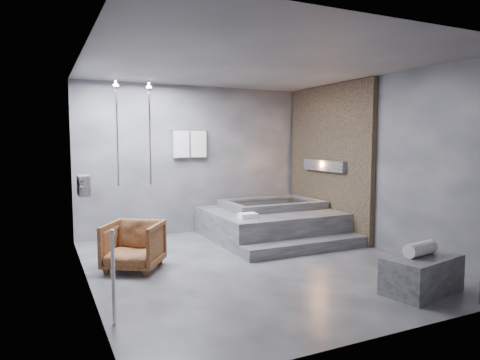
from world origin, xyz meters
TOP-DOWN VIEW (x-y plane):
  - room at (0.40, 0.24)m, footprint 5.00×5.04m
  - tub_deck at (1.05, 1.45)m, footprint 2.20×2.00m
  - tub_step at (1.05, 0.27)m, footprint 2.20×0.36m
  - concrete_bench at (1.23, -1.83)m, footprint 1.03×0.70m
  - driftwood_chair at (-1.62, 0.50)m, footprint 0.99×1.00m
  - rolled_towel at (1.22, -1.80)m, footprint 0.47×0.23m
  - deck_towel at (0.33, 0.90)m, footprint 0.30×0.22m

SIDE VIEW (x-z plane):
  - tub_step at x=1.05m, z-range 0.00..0.18m
  - concrete_bench at x=1.23m, z-range 0.00..0.43m
  - tub_deck at x=1.05m, z-range 0.00..0.50m
  - driftwood_chair at x=-1.62m, z-range 0.00..0.66m
  - rolled_towel at x=1.22m, z-range 0.43..0.59m
  - deck_towel at x=0.33m, z-range 0.50..0.58m
  - room at x=0.40m, z-range 0.32..3.14m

